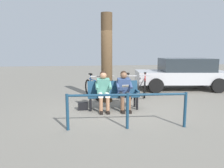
# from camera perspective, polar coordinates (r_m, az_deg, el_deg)

# --- Properties ---
(ground_plane) EXTENTS (40.00, 40.00, 0.00)m
(ground_plane) POSITION_cam_1_polar(r_m,az_deg,el_deg) (6.76, 1.62, -6.55)
(ground_plane) COLOR slate
(bench) EXTENTS (1.62, 0.53, 0.87)m
(bench) POSITION_cam_1_polar(r_m,az_deg,el_deg) (6.62, 0.31, -2.37)
(bench) COLOR navy
(bench) RESTS_ON ground
(person_reading) EXTENTS (0.50, 0.77, 1.20)m
(person_reading) POSITION_cam_1_polar(r_m,az_deg,el_deg) (6.48, 3.31, -1.21)
(person_reading) COLOR #334772
(person_reading) RESTS_ON ground
(person_companion) EXTENTS (0.50, 0.77, 1.20)m
(person_companion) POSITION_cam_1_polar(r_m,az_deg,el_deg) (6.40, -2.34, -1.34)
(person_companion) COLOR #4C8C7A
(person_companion) RESTS_ON ground
(handbag) EXTENTS (0.30, 0.15, 0.24)m
(handbag) POSITION_cam_1_polar(r_m,az_deg,el_deg) (6.58, -7.90, -5.98)
(handbag) COLOR black
(handbag) RESTS_ON ground
(tree_trunk) EXTENTS (0.39, 0.39, 3.10)m
(tree_trunk) POSITION_cam_1_polar(r_m,az_deg,el_deg) (7.44, -1.45, 6.97)
(tree_trunk) COLOR #4C3823
(tree_trunk) RESTS_ON ground
(litter_bin) EXTENTS (0.41, 0.41, 0.77)m
(litter_bin) POSITION_cam_1_polar(r_m,az_deg,el_deg) (7.89, 3.66, -1.45)
(litter_bin) COLOR slate
(litter_bin) RESTS_ON ground
(bicycle_orange) EXTENTS (0.65, 1.61, 0.94)m
(bicycle_orange) POSITION_cam_1_polar(r_m,az_deg,el_deg) (8.69, 8.89, -0.75)
(bicycle_orange) COLOR black
(bicycle_orange) RESTS_ON ground
(bicycle_silver) EXTENTS (0.48, 1.68, 0.94)m
(bicycle_silver) POSITION_cam_1_polar(r_m,az_deg,el_deg) (8.40, 4.53, -1.00)
(bicycle_silver) COLOR black
(bicycle_silver) RESTS_ON ground
(bicycle_green) EXTENTS (0.62, 1.63, 0.94)m
(bicycle_green) POSITION_cam_1_polar(r_m,az_deg,el_deg) (8.35, -0.68, -1.04)
(bicycle_green) COLOR black
(bicycle_green) RESTS_ON ground
(bicycle_black) EXTENTS (0.62, 1.63, 0.94)m
(bicycle_black) POSITION_cam_1_polar(r_m,az_deg,el_deg) (8.22, -5.38, -1.24)
(bicycle_black) COLOR black
(bicycle_black) RESTS_ON ground
(railing_fence) EXTENTS (2.82, 0.29, 0.85)m
(railing_fence) POSITION_cam_1_polar(r_m,az_deg,el_deg) (4.89, 4.23, -5.55)
(railing_fence) COLOR navy
(railing_fence) RESTS_ON ground
(parked_car) EXTENTS (4.42, 2.51, 1.47)m
(parked_car) POSITION_cam_1_polar(r_m,az_deg,el_deg) (10.53, 18.60, 2.85)
(parked_car) COLOR silver
(parked_car) RESTS_ON ground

